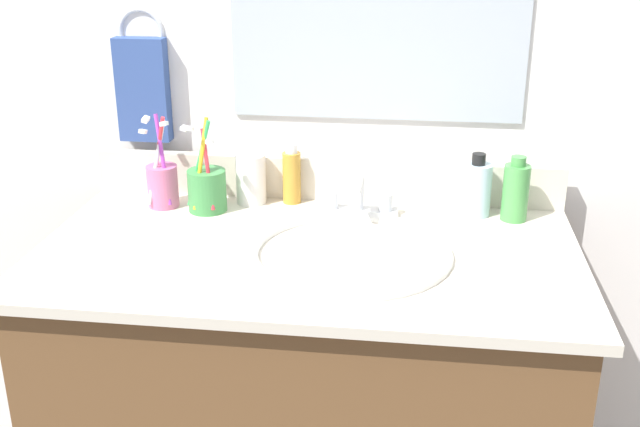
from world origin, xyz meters
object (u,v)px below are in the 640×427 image
object	(u,v)px
cup_pink	(162,183)
bottle_gel_clear	(477,189)
hand_towel	(143,90)
bottle_lotion_white	(251,177)
bottle_oil_amber	(292,176)
cup_green	(207,188)
bottle_toner_green	(516,191)
faucet	(358,203)

from	to	relation	value
cup_pink	bottle_gel_clear	bearing A→B (deg)	3.17
bottle_gel_clear	cup_pink	world-z (taller)	cup_pink
hand_towel	bottle_lotion_white	xyz separation A→B (m)	(0.24, -0.06, -0.16)
bottle_oil_amber	cup_green	distance (m)	0.18
hand_towel	bottle_toner_green	size ratio (longest dim) A/B	1.68
faucet	cup_green	world-z (taller)	cup_green
faucet	bottle_toner_green	distance (m)	0.31
faucet	cup_green	xyz separation A→B (m)	(-0.31, -0.01, 0.02)
bottle_toner_green	cup_green	world-z (taller)	cup_green
hand_towel	cup_pink	xyz separation A→B (m)	(0.07, -0.11, -0.17)
faucet	bottle_lotion_white	distance (m)	0.24
hand_towel	bottle_oil_amber	bearing A→B (deg)	-9.04
bottle_oil_amber	cup_green	bearing A→B (deg)	-156.83
faucet	bottle_oil_amber	world-z (taller)	bottle_oil_amber
bottle_toner_green	cup_pink	size ratio (longest dim) A/B	0.67
bottle_lotion_white	bottle_gel_clear	distance (m)	0.47
bottle_toner_green	bottle_gel_clear	bearing A→B (deg)	167.08
hand_towel	bottle_lotion_white	distance (m)	0.30
bottle_toner_green	bottle_gel_clear	xyz separation A→B (m)	(-0.07, 0.02, -0.00)
bottle_gel_clear	cup_pink	xyz separation A→B (m)	(-0.64, -0.04, -0.01)
hand_towel	cup_pink	bearing A→B (deg)	-59.06
bottle_gel_clear	bottle_lotion_white	bearing A→B (deg)	178.73
hand_towel	bottle_gel_clear	size ratio (longest dim) A/B	1.71
faucet	bottle_gel_clear	xyz separation A→B (m)	(0.23, 0.04, 0.03)
hand_towel	cup_green	world-z (taller)	hand_towel
cup_green	bottle_oil_amber	bearing A→B (deg)	23.17
bottle_lotion_white	bottle_oil_amber	bearing A→B (deg)	8.19
bottle_lotion_white	bottle_gel_clear	size ratio (longest dim) A/B	0.97
bottle_toner_green	bottle_lotion_white	bearing A→B (deg)	177.09
bottle_lotion_white	cup_pink	size ratio (longest dim) A/B	0.64
cup_pink	cup_green	xyz separation A→B (m)	(0.10, -0.01, -0.00)
cup_pink	cup_green	distance (m)	0.10
bottle_toner_green	bottle_gel_clear	distance (m)	0.08
cup_pink	bottle_oil_amber	bearing A→B (deg)	12.51
faucet	bottle_toner_green	size ratio (longest dim) A/B	1.22
bottle_toner_green	cup_pink	world-z (taller)	cup_pink
faucet	bottle_oil_amber	distance (m)	0.16
bottle_gel_clear	faucet	bearing A→B (deg)	-170.82
bottle_gel_clear	bottle_oil_amber	distance (m)	0.38
bottle_toner_green	cup_pink	bearing A→B (deg)	-178.53
bottle_toner_green	cup_green	size ratio (longest dim) A/B	0.67
bottle_oil_amber	bottle_gel_clear	bearing A→B (deg)	-3.39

